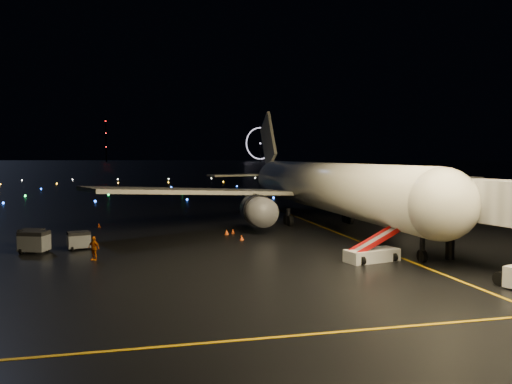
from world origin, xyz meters
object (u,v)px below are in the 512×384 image
baggage_cart_0 (79,241)px  baggage_cart_2 (34,242)px  belt_loader (372,242)px  crew_c (94,248)px  baggage_cart_1 (31,238)px  airliner (315,160)px

baggage_cart_0 → baggage_cart_2: (-3.47, -0.92, 0.15)m
belt_loader → crew_c: 21.85m
belt_loader → baggage_cart_1: 30.02m
belt_loader → baggage_cart_1: belt_loader is taller
belt_loader → baggage_cart_1: bearing=142.4°
baggage_cart_1 → belt_loader: bearing=-8.0°
crew_c → belt_loader: bearing=25.7°
belt_loader → baggage_cart_0: 25.15m
crew_c → baggage_cart_2: bearing=-178.8°
baggage_cart_1 → baggage_cart_2: size_ratio=0.87×
baggage_cart_0 → baggage_cart_1: 4.88m
crew_c → baggage_cart_2: crew_c is taller
crew_c → baggage_cart_1: crew_c is taller
airliner → baggage_cart_0: 29.71m
belt_loader → airliner: bearing=68.9°
crew_c → baggage_cart_1: bearing=169.3°
airliner → baggage_cart_2: size_ratio=24.75×
belt_loader → crew_c: size_ratio=3.30×
baggage_cart_0 → baggage_cart_2: size_ratio=0.84×
baggage_cart_0 → baggage_cart_1: bearing=136.9°
belt_loader → baggage_cart_2: belt_loader is taller
baggage_cart_0 → baggage_cart_1: (-4.33, 2.26, 0.03)m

